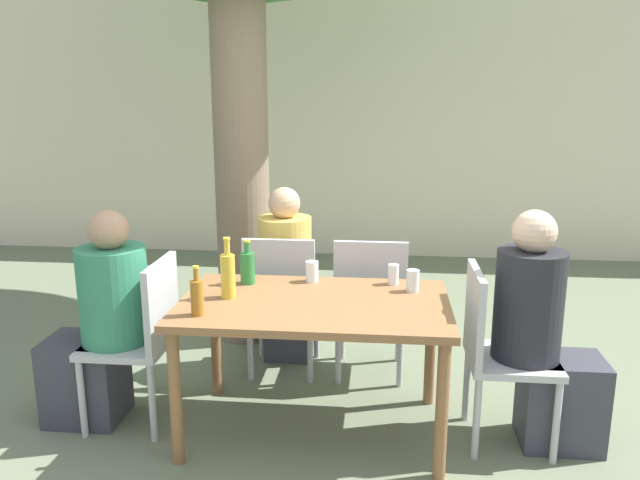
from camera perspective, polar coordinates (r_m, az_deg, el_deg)
The scene contains 16 objects.
ground_plane at distance 3.53m, azimuth -0.51°, elevation -16.93°, with size 30.00×30.00×0.00m, color #667056.
cafe_building_wall at distance 6.82m, azimuth 2.96°, elevation 10.24°, with size 10.00×0.08×2.80m.
dining_table_front at distance 3.24m, azimuth -0.53°, elevation -6.98°, with size 1.38×0.86×0.73m.
patio_chair_0 at distance 3.51m, azimuth -15.89°, elevation -8.07°, with size 0.44×0.44×0.92m.
patio_chair_1 at distance 3.33m, azimuth 15.74°, elevation -9.27°, with size 0.44×0.44×0.92m.
patio_chair_2 at distance 3.94m, azimuth -3.50°, elevation -5.16°, with size 0.44×0.44×0.92m.
patio_chair_3 at distance 3.89m, azimuth 4.61°, elevation -5.42°, with size 0.44×0.44×0.92m.
person_seated_0 at distance 3.59m, azimuth -19.43°, elevation -7.66°, with size 0.58×0.36×1.19m.
person_seated_1 at distance 3.37m, azimuth 19.76°, elevation -8.84°, with size 0.57×0.34×1.23m.
person_seated_2 at distance 4.16m, azimuth -2.98°, elevation -4.03°, with size 0.34×0.57×1.20m.
oil_cruet_0 at distance 3.26m, azimuth -8.42°, elevation -3.14°, with size 0.08×0.08×0.32m.
amber_bottle_1 at distance 3.05m, azimuth -11.18°, elevation -5.07°, with size 0.06×0.06×0.25m.
green_bottle_2 at distance 3.49m, azimuth -6.65°, elevation -2.44°, with size 0.08×0.08×0.25m.
drinking_glass_0 at distance 3.49m, azimuth 6.73°, elevation -3.14°, with size 0.06×0.06×0.11m.
drinking_glass_1 at distance 3.38m, azimuth 8.47°, elevation -3.70°, with size 0.07×0.07×0.12m.
drinking_glass_2 at distance 3.52m, azimuth -0.74°, elevation -2.89°, with size 0.07×0.07×0.12m.
Camera 1 is at (0.33, -3.02, 1.78)m, focal length 35.00 mm.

